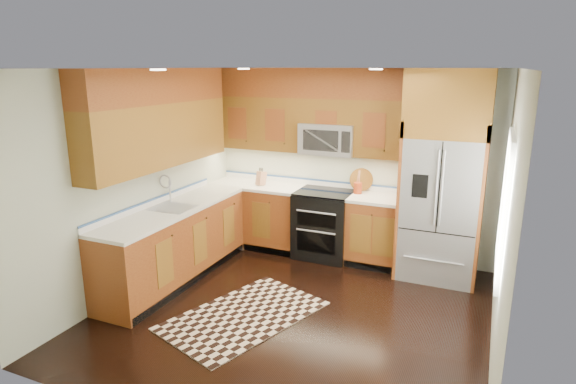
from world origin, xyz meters
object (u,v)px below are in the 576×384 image
at_px(rug, 244,315).
at_px(range, 324,224).
at_px(utensil_crock, 358,186).
at_px(refrigerator, 443,177).
at_px(knife_block, 261,178).

bearing_deg(rug, range, 102.94).
bearing_deg(utensil_crock, refrigerator, -7.35).
bearing_deg(rug, utensil_crock, 91.64).
height_order(rug, utensil_crock, utensil_crock).
relative_size(knife_block, utensil_crock, 0.80).
height_order(range, utensil_crock, utensil_crock).
bearing_deg(knife_block, range, -0.74).
xyz_separation_m(range, rug, (-0.21, -1.97, -0.46)).
bearing_deg(rug, knife_block, 130.35).
bearing_deg(knife_block, rug, -68.81).
relative_size(range, utensil_crock, 2.96).
bearing_deg(utensil_crock, knife_block, -176.28).
bearing_deg(range, knife_block, 179.26).
height_order(refrigerator, rug, refrigerator).
xyz_separation_m(rug, utensil_crock, (0.65, 2.07, 1.04)).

